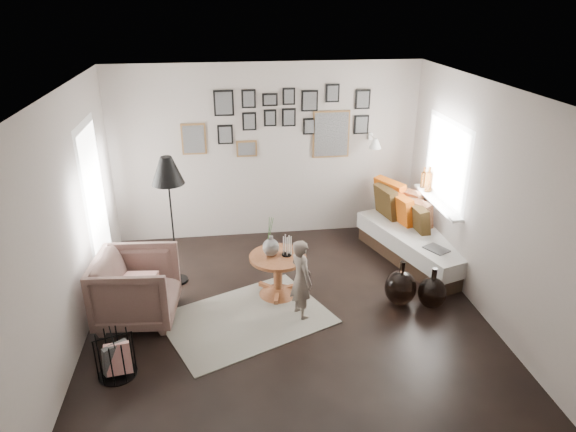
{
  "coord_description": "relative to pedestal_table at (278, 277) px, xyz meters",
  "views": [
    {
      "loc": [
        -0.69,
        -4.87,
        3.46
      ],
      "look_at": [
        0.05,
        0.5,
        1.1
      ],
      "focal_mm": 32.0,
      "sensor_mm": 36.0,
      "label": 1
    }
  ],
  "objects": [
    {
      "name": "ground",
      "position": [
        0.06,
        -0.59,
        -0.25
      ],
      "size": [
        4.8,
        4.8,
        0.0
      ],
      "primitive_type": "plane",
      "color": "black",
      "rests_on": "ground"
    },
    {
      "name": "wall_back",
      "position": [
        0.06,
        1.81,
        1.05
      ],
      "size": [
        4.5,
        0.0,
        4.5
      ],
      "primitive_type": "plane",
      "rotation": [
        1.57,
        0.0,
        0.0
      ],
      "color": "#9E938A",
      "rests_on": "ground"
    },
    {
      "name": "wall_front",
      "position": [
        0.06,
        -2.99,
        1.05
      ],
      "size": [
        4.5,
        0.0,
        4.5
      ],
      "primitive_type": "plane",
      "rotation": [
        -1.57,
        0.0,
        0.0
      ],
      "color": "#9E938A",
      "rests_on": "ground"
    },
    {
      "name": "wall_left",
      "position": [
        -2.19,
        -0.59,
        1.05
      ],
      "size": [
        0.0,
        4.8,
        4.8
      ],
      "primitive_type": "plane",
      "rotation": [
        1.57,
        0.0,
        1.57
      ],
      "color": "#9E938A",
      "rests_on": "ground"
    },
    {
      "name": "wall_right",
      "position": [
        2.31,
        -0.59,
        1.05
      ],
      "size": [
        0.0,
        4.8,
        4.8
      ],
      "primitive_type": "plane",
      "rotation": [
        1.57,
        0.0,
        -1.57
      ],
      "color": "#9E938A",
      "rests_on": "ground"
    },
    {
      "name": "ceiling",
      "position": [
        0.06,
        -0.59,
        2.35
      ],
      "size": [
        4.8,
        4.8,
        0.0
      ],
      "primitive_type": "plane",
      "rotation": [
        3.14,
        0.0,
        0.0
      ],
      "color": "white",
      "rests_on": "wall_back"
    },
    {
      "name": "door_left",
      "position": [
        -2.17,
        0.61,
        0.8
      ],
      "size": [
        0.0,
        2.14,
        2.14
      ],
      "color": "white",
      "rests_on": "wall_left"
    },
    {
      "name": "window_right",
      "position": [
        2.24,
        0.76,
        0.68
      ],
      "size": [
        0.15,
        1.32,
        1.3
      ],
      "color": "white",
      "rests_on": "wall_right"
    },
    {
      "name": "gallery_wall",
      "position": [
        0.35,
        1.8,
        1.49
      ],
      "size": [
        2.74,
        0.03,
        1.08
      ],
      "color": "brown",
      "rests_on": "wall_back"
    },
    {
      "name": "wall_sconce",
      "position": [
        1.61,
        1.55,
        1.21
      ],
      "size": [
        0.18,
        0.36,
        0.16
      ],
      "color": "white",
      "rests_on": "wall_back"
    },
    {
      "name": "rug",
      "position": [
        -0.42,
        -0.48,
        -0.25
      ],
      "size": [
        2.16,
        1.88,
        0.01
      ],
      "primitive_type": "cube",
      "rotation": [
        0.0,
        0.0,
        0.41
      ],
      "color": "silver",
      "rests_on": "ground"
    },
    {
      "name": "pedestal_table",
      "position": [
        0.0,
        0.0,
        0.0
      ],
      "size": [
        0.69,
        0.69,
        0.55
      ],
      "rotation": [
        0.0,
        0.0,
        0.06
      ],
      "color": "brown",
      "rests_on": "ground"
    },
    {
      "name": "vase",
      "position": [
        -0.08,
        0.02,
        0.45
      ],
      "size": [
        0.2,
        0.2,
        0.5
      ],
      "color": "black",
      "rests_on": "pedestal_table"
    },
    {
      "name": "candles",
      "position": [
        0.11,
        -0.0,
        0.42
      ],
      "size": [
        0.12,
        0.12,
        0.26
      ],
      "color": "black",
      "rests_on": "pedestal_table"
    },
    {
      "name": "daybed",
      "position": [
        2.07,
        0.73,
        0.05
      ],
      "size": [
        1.38,
        2.09,
        0.95
      ],
      "rotation": [
        0.0,
        0.0,
        0.31
      ],
      "color": "black",
      "rests_on": "ground"
    },
    {
      "name": "magazine_on_daybed",
      "position": [
        2.06,
        0.09,
        0.19
      ],
      "size": [
        0.33,
        0.36,
        0.02
      ],
      "primitive_type": "cube",
      "rotation": [
        0.0,
        0.0,
        0.48
      ],
      "color": "black",
      "rests_on": "daybed"
    },
    {
      "name": "armchair",
      "position": [
        -1.64,
        -0.28,
        0.15
      ],
      "size": [
        0.95,
        0.93,
        0.8
      ],
      "primitive_type": "imported",
      "rotation": [
        0.0,
        0.0,
        1.49
      ],
      "color": "brown",
      "rests_on": "ground"
    },
    {
      "name": "armchair_cushion",
      "position": [
        -1.61,
        -0.23,
        0.23
      ],
      "size": [
        0.41,
        0.42,
        0.16
      ],
      "primitive_type": "cube",
      "rotation": [
        -0.21,
        0.0,
        -0.12
      ],
      "color": "white",
      "rests_on": "armchair"
    },
    {
      "name": "floor_lamp",
      "position": [
        -1.26,
        0.5,
        1.21
      ],
      "size": [
        0.39,
        0.39,
        1.69
      ],
      "rotation": [
        0.0,
        0.0,
        -0.02
      ],
      "color": "black",
      "rests_on": "ground"
    },
    {
      "name": "magazine_basket",
      "position": [
        -1.74,
        -1.24,
        -0.03
      ],
      "size": [
        0.45,
        0.45,
        0.45
      ],
      "rotation": [
        0.0,
        0.0,
        0.31
      ],
      "color": "black",
      "rests_on": "ground"
    },
    {
      "name": "demijohn_large",
      "position": [
        1.43,
        -0.4,
        -0.03
      ],
      "size": [
        0.38,
        0.38,
        0.57
      ],
      "color": "black",
      "rests_on": "ground"
    },
    {
      "name": "demijohn_small",
      "position": [
        1.78,
        -0.52,
        -0.06
      ],
      "size": [
        0.34,
        0.34,
        0.52
      ],
      "color": "black",
      "rests_on": "ground"
    },
    {
      "name": "child",
      "position": [
        0.21,
        -0.48,
        0.23
      ],
      "size": [
        0.34,
        0.41,
        0.97
      ],
      "primitive_type": "imported",
      "rotation": [
        0.0,
        0.0,
        1.93
      ],
      "color": "#6F6157",
      "rests_on": "ground"
    }
  ]
}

